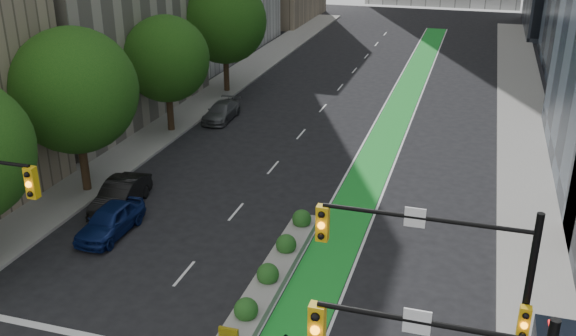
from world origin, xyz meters
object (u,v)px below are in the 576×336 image
Objects in this scene: parked_car_left_mid at (121,195)px; median_planter at (276,267)px; parked_car_left_far at (222,111)px; parked_car_left_near at (110,220)px.

median_planter is at bearing -26.44° from parked_car_left_mid.
parked_car_left_mid is 14.60m from parked_car_left_far.
parked_car_left_mid is at bearing 158.54° from median_planter.
parked_car_left_near is 0.95× the size of parked_car_left_mid.
parked_car_left_near is 0.99× the size of parked_car_left_far.
median_planter is 2.42× the size of parked_car_left_far.
parked_car_left_far is at bearing 118.48° from median_planter.
parked_car_left_mid reaches higher than median_planter.
median_planter is 10.10m from parked_car_left_mid.
parked_car_left_mid is 1.05× the size of parked_car_left_far.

